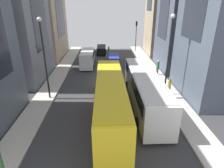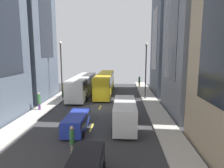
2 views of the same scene
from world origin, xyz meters
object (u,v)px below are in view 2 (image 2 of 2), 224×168
city_bus_white (83,84)px  delivery_van_white (125,112)px  streetcar_yellow (105,82)px  pedestrian_waiting_curb (39,101)px  car_blue_1 (77,121)px  pedestrian_crossing_near (139,81)px  pedestrian_crossing_mid (72,140)px  pedestrian_walking_far (64,89)px

city_bus_white → delivery_van_white: (6.81, -13.63, -0.49)m
streetcar_yellow → pedestrian_waiting_curb: 13.03m
car_blue_1 → pedestrian_crossing_near: (7.61, 23.52, 0.40)m
streetcar_yellow → pedestrian_crossing_mid: bearing=-90.9°
car_blue_1 → pedestrian_crossing_near: size_ratio=2.17×
pedestrian_crossing_near → pedestrian_walking_far: pedestrian_walking_far is taller
pedestrian_crossing_near → car_blue_1: bearing=-102.2°
pedestrian_crossing_near → pedestrian_walking_far: 16.36m
car_blue_1 → pedestrian_waiting_curb: size_ratio=2.21×
pedestrian_crossing_near → pedestrian_waiting_curb: bearing=-122.1°
city_bus_white → delivery_van_white: 15.25m
pedestrian_crossing_near → pedestrian_waiting_curb: size_ratio=1.02×
car_blue_1 → pedestrian_crossing_mid: size_ratio=2.17×
streetcar_yellow → delivery_van_white: bearing=-78.2°
pedestrian_walking_far → city_bus_white: bearing=154.8°
pedestrian_crossing_mid → pedestrian_walking_far: 19.02m
pedestrian_crossing_mid → pedestrian_waiting_curb: pedestrian_waiting_curb is taller
streetcar_yellow → pedestrian_crossing_mid: (-0.33, -21.33, -0.94)m
streetcar_yellow → car_blue_1: bearing=-93.7°
streetcar_yellow → delivery_van_white: (3.31, -15.80, -0.61)m
streetcar_yellow → car_blue_1: 16.87m
pedestrian_crossing_mid → pedestrian_walking_far: (-6.07, 18.03, 0.19)m
pedestrian_waiting_curb → pedestrian_walking_far: pedestrian_walking_far is taller
city_bus_white → streetcar_yellow: 4.12m
pedestrian_crossing_near → pedestrian_crossing_mid: (-6.86, -28.06, -0.12)m
streetcar_yellow → pedestrian_walking_far: streetcar_yellow is taller
delivery_van_white → pedestrian_crossing_mid: bearing=-123.4°
city_bus_white → pedestrian_waiting_curb: bearing=-112.8°
city_bus_white → pedestrian_crossing_near: 13.43m
city_bus_white → car_blue_1: (2.42, -14.62, -1.10)m
delivery_van_white → pedestrian_crossing_near: (3.21, 22.53, -0.21)m
city_bus_white → pedestrian_crossing_near: bearing=41.6°
streetcar_yellow → pedestrian_walking_far: bearing=-152.7°
pedestrian_walking_far → pedestrian_crossing_near: bearing=171.3°
delivery_van_white → pedestrian_walking_far: size_ratio=2.62×
delivery_van_white → pedestrian_walking_far: delivery_van_white is taller
city_bus_white → streetcar_yellow: bearing=31.8°
streetcar_yellow → pedestrian_crossing_near: (6.53, 6.73, -0.82)m
streetcar_yellow → car_blue_1: (-1.09, -16.79, -1.21)m
car_blue_1 → pedestrian_walking_far: bearing=111.5°
city_bus_white → streetcar_yellow: (3.50, 2.17, 0.11)m
streetcar_yellow → pedestrian_waiting_curb: size_ratio=6.26×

